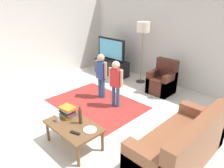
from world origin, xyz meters
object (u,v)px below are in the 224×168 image
tv_stand (112,67)px  bottle (80,116)px  tv (111,49)px  coffee_table (73,127)px  floor_lamp (143,30)px  plate (90,130)px  soda_can (58,118)px  armchair (163,82)px  couch (183,146)px  tv_remote (75,133)px  child_center (116,80)px  book_stack (68,111)px  child_near_tv (101,72)px

tv_stand → bottle: bearing=-53.3°
tv → coffee_table: size_ratio=1.10×
floor_lamp → bottle: bearing=-70.7°
plate → soda_can: bearing=-159.9°
armchair → plate: (0.47, -2.90, 0.13)m
couch → armchair: 2.63m
tv_stand → tv_remote: bearing=-53.4°
child_center → tv_remote: (0.71, -1.66, -0.24)m
coffee_table → floor_lamp: bearing=107.8°
child_center → bottle: (0.54, -1.42, -0.11)m
bottle → tv: bearing=126.9°
tv_stand → plate: size_ratio=5.45×
armchair → book_stack: (-0.15, -2.90, 0.22)m
floor_lamp → bottle: size_ratio=5.48×
floor_lamp → coffee_table: bearing=-72.2°
book_stack → bottle: (0.34, 0.02, 0.04)m
tv → bottle: (2.18, -2.90, -0.29)m
tv → soda_can: size_ratio=9.17×
tv → coffee_table: 3.72m
book_stack → plate: 0.62m
couch → armchair: bearing=129.3°
armchair → bottle: size_ratio=2.77×
book_stack → soda_can: book_stack is taller
couch → tv_remote: size_ratio=10.59×
tv_stand → book_stack: bearing=-58.1°
tv_stand → armchair: (1.98, -0.04, 0.05)m
tv_stand → plate: bearing=-50.2°
tv_stand → book_stack: book_stack is taller
armchair → coffee_table: size_ratio=0.90×
tv → soda_can: (1.85, -3.14, -0.37)m
plate → tv: bearing=130.0°
couch → child_center: 2.12m
armchair → soda_can: 3.13m
child_center → floor_lamp: bearing=108.0°
floor_lamp → soda_can: floor_lamp is taller
tv_stand → bottle: 3.65m
tv → floor_lamp: size_ratio=0.62×
child_near_tv → child_center: (0.60, -0.10, -0.02)m
couch → bottle: (-1.47, -0.84, 0.27)m
tv_remote → plate: plate is taller
tv_stand → armchair: size_ratio=1.33×
tv_stand → floor_lamp: bearing=7.9°
floor_lamp → tv_stand: bearing=-172.1°
floor_lamp → bottle: (1.08, -3.07, -0.99)m
armchair → tv_remote: bearing=-83.3°
floor_lamp → child_center: floor_lamp is taller
tv_remote → plate: (0.10, 0.22, -0.00)m
couch → floor_lamp: size_ratio=1.01×
couch → child_near_tv: child_near_tv is taller
book_stack → tv_stand: bearing=121.9°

